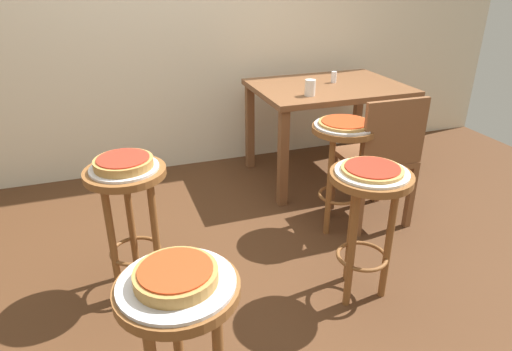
# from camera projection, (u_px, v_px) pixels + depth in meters

# --- Properties ---
(ground_plane) EXTENTS (6.00, 6.00, 0.00)m
(ground_plane) POSITION_uv_depth(u_px,v_px,m) (231.00, 280.00, 2.41)
(ground_plane) COLOR #4C2D19
(stool_foreground) EXTENTS (0.38, 0.38, 0.67)m
(stool_foreground) POSITION_uv_depth(u_px,v_px,m) (181.00, 330.00, 1.41)
(stool_foreground) COLOR brown
(stool_foreground) RESTS_ON ground_plane
(serving_plate_foreground) EXTENTS (0.35, 0.35, 0.01)m
(serving_plate_foreground) POSITION_uv_depth(u_px,v_px,m) (177.00, 283.00, 1.33)
(serving_plate_foreground) COLOR silver
(serving_plate_foreground) RESTS_ON stool_foreground
(pizza_foreground) EXTENTS (0.25, 0.25, 0.05)m
(pizza_foreground) POSITION_uv_depth(u_px,v_px,m) (176.00, 275.00, 1.32)
(pizza_foreground) COLOR #B78442
(pizza_foreground) RESTS_ON serving_plate_foreground
(stool_middle) EXTENTS (0.38, 0.38, 0.67)m
(stool_middle) POSITION_uv_depth(u_px,v_px,m) (368.00, 208.00, 2.11)
(stool_middle) COLOR brown
(stool_middle) RESTS_ON ground_plane
(serving_plate_middle) EXTENTS (0.33, 0.33, 0.01)m
(serving_plate_middle) POSITION_uv_depth(u_px,v_px,m) (372.00, 172.00, 2.03)
(serving_plate_middle) COLOR white
(serving_plate_middle) RESTS_ON stool_middle
(pizza_middle) EXTENTS (0.28, 0.28, 0.02)m
(pizza_middle) POSITION_uv_depth(u_px,v_px,m) (372.00, 169.00, 2.02)
(pizza_middle) COLOR tan
(pizza_middle) RESTS_ON serving_plate_middle
(stool_leftside) EXTENTS (0.38, 0.38, 0.67)m
(stool_leftside) POSITION_uv_depth(u_px,v_px,m) (129.00, 203.00, 2.15)
(stool_leftside) COLOR brown
(stool_leftside) RESTS_ON ground_plane
(serving_plate_leftside) EXTENTS (0.32, 0.32, 0.01)m
(serving_plate_leftside) POSITION_uv_depth(u_px,v_px,m) (124.00, 168.00, 2.07)
(serving_plate_leftside) COLOR silver
(serving_plate_leftside) RESTS_ON stool_leftside
(pizza_leftside) EXTENTS (0.27, 0.27, 0.05)m
(pizza_leftside) POSITION_uv_depth(u_px,v_px,m) (123.00, 162.00, 2.06)
(pizza_leftside) COLOR #B78442
(pizza_leftside) RESTS_ON serving_plate_leftside
(stool_rear) EXTENTS (0.38, 0.38, 0.67)m
(stool_rear) POSITION_uv_depth(u_px,v_px,m) (342.00, 154.00, 2.70)
(stool_rear) COLOR brown
(stool_rear) RESTS_ON ground_plane
(serving_plate_rear) EXTENTS (0.35, 0.35, 0.01)m
(serving_plate_rear) POSITION_uv_depth(u_px,v_px,m) (345.00, 125.00, 2.62)
(serving_plate_rear) COLOR silver
(serving_plate_rear) RESTS_ON stool_rear
(pizza_rear) EXTENTS (0.31, 0.31, 0.02)m
(pizza_rear) POSITION_uv_depth(u_px,v_px,m) (345.00, 123.00, 2.61)
(pizza_rear) COLOR #B78442
(pizza_rear) RESTS_ON serving_plate_rear
(dining_table) EXTENTS (1.09, 0.80, 0.73)m
(dining_table) POSITION_uv_depth(u_px,v_px,m) (328.00, 98.00, 3.35)
(dining_table) COLOR brown
(dining_table) RESTS_ON ground_plane
(cup_near_edge) EXTENTS (0.07, 0.07, 0.11)m
(cup_near_edge) POSITION_uv_depth(u_px,v_px,m) (310.00, 88.00, 3.02)
(cup_near_edge) COLOR silver
(cup_near_edge) RESTS_ON dining_table
(condiment_shaker) EXTENTS (0.04, 0.04, 0.08)m
(condiment_shaker) POSITION_uv_depth(u_px,v_px,m) (334.00, 77.00, 3.36)
(condiment_shaker) COLOR white
(condiment_shaker) RESTS_ON dining_table
(wooden_chair) EXTENTS (0.41, 0.41, 0.85)m
(wooden_chair) POSITION_uv_depth(u_px,v_px,m) (380.00, 156.00, 2.76)
(wooden_chair) COLOR brown
(wooden_chair) RESTS_ON ground_plane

